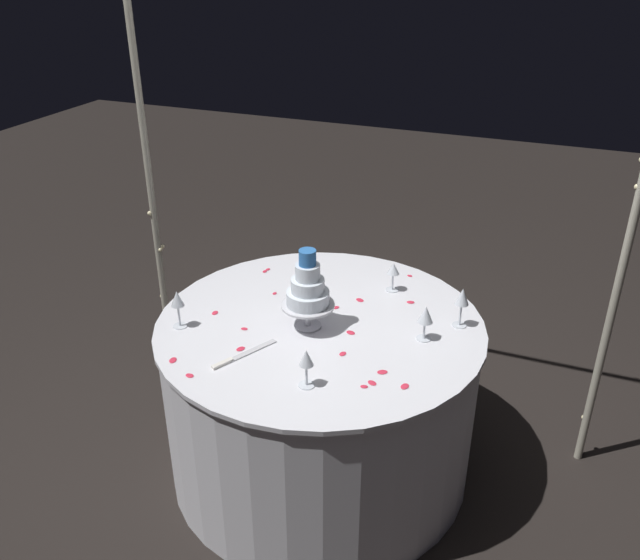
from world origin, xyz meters
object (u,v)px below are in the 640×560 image
(wine_glass_2, at_px, (425,316))
(wine_glass_3, at_px, (306,360))
(decorative_arch, at_px, (362,118))
(tiered_cake, at_px, (308,290))
(wine_glass_1, at_px, (177,301))
(main_table, at_px, (320,396))
(cake_knife, at_px, (241,356))
(wine_glass_0, at_px, (462,298))
(wine_glass_4, at_px, (393,271))

(wine_glass_2, height_order, wine_glass_3, wine_glass_3)
(decorative_arch, relative_size, tiered_cake, 6.66)
(wine_glass_1, xyz_separation_m, wine_glass_2, (0.96, 0.28, -0.01))
(wine_glass_1, bearing_deg, main_table, 24.69)
(wine_glass_1, height_order, cake_knife, wine_glass_1)
(decorative_arch, xyz_separation_m, tiered_cake, (-0.04, -0.53, -0.58))
(tiered_cake, height_order, wine_glass_3, tiered_cake)
(wine_glass_0, xyz_separation_m, wine_glass_3, (-0.43, -0.62, -0.02))
(decorative_arch, height_order, main_table, decorative_arch)
(wine_glass_3, bearing_deg, decorative_arch, 97.24)
(wine_glass_4, bearing_deg, wine_glass_1, -139.30)
(decorative_arch, bearing_deg, wine_glass_4, -25.84)
(wine_glass_4, bearing_deg, cake_knife, -118.15)
(wine_glass_0, bearing_deg, wine_glass_1, -158.09)
(main_table, height_order, wine_glass_1, wine_glass_1)
(wine_glass_2, relative_size, wine_glass_4, 1.10)
(wine_glass_4, bearing_deg, wine_glass_0, -29.52)
(tiered_cake, bearing_deg, wine_glass_2, 10.03)
(wine_glass_0, xyz_separation_m, wine_glass_1, (-1.08, -0.43, -0.01))
(wine_glass_1, distance_m, wine_glass_4, 0.96)
(main_table, distance_m, wine_glass_2, 0.66)
(wine_glass_1, distance_m, wine_glass_2, 1.00)
(tiered_cake, height_order, cake_knife, tiered_cake)
(tiered_cake, distance_m, wine_glass_3, 0.41)
(wine_glass_3, bearing_deg, wine_glass_4, 83.96)
(wine_glass_2, height_order, cake_knife, wine_glass_2)
(wine_glass_3, relative_size, wine_glass_4, 1.11)
(wine_glass_0, height_order, cake_knife, wine_glass_0)
(main_table, bearing_deg, wine_glass_1, -155.31)
(main_table, relative_size, wine_glass_2, 9.17)
(tiered_cake, xyz_separation_m, wine_glass_0, (0.58, 0.24, -0.04))
(decorative_arch, bearing_deg, cake_knife, -103.00)
(wine_glass_1, relative_size, wine_glass_3, 1.09)
(tiered_cake, height_order, wine_glass_1, tiered_cake)
(decorative_arch, height_order, wine_glass_4, decorative_arch)
(decorative_arch, xyz_separation_m, wine_glass_1, (-0.53, -0.73, -0.63))
(wine_glass_0, height_order, wine_glass_2, wine_glass_0)
(decorative_arch, relative_size, cake_knife, 8.52)
(main_table, bearing_deg, wine_glass_2, 4.53)
(main_table, relative_size, cake_knife, 5.07)
(wine_glass_3, xyz_separation_m, cake_knife, (-0.31, 0.08, -0.11))
(main_table, height_order, wine_glass_2, wine_glass_2)
(decorative_arch, distance_m, tiered_cake, 0.79)
(main_table, bearing_deg, decorative_arch, 89.86)
(main_table, height_order, cake_knife, cake_knife)
(wine_glass_2, bearing_deg, wine_glass_3, -124.68)
(wine_glass_1, distance_m, cake_knife, 0.37)
(decorative_arch, xyz_separation_m, cake_knife, (-0.19, -0.83, -0.75))
(main_table, height_order, wine_glass_0, wine_glass_0)
(wine_glass_1, xyz_separation_m, cake_knife, (0.34, -0.11, -0.12))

